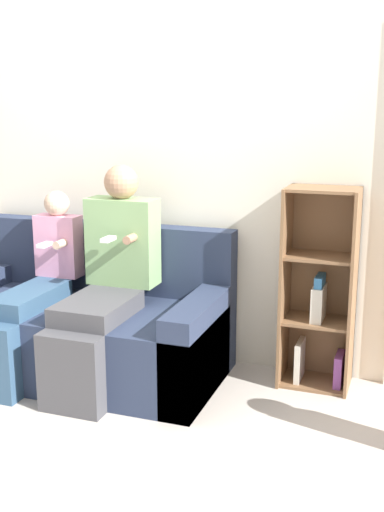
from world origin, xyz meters
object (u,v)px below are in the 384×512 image
Objects in this scene: couch at (83,327)px; adult_seated at (107,275)px; child_seated at (34,288)px; bookshelf at (320,296)px.

adult_seated is (0.22, -0.07, 0.39)m from couch.
couch is 0.40m from child_seated.
adult_seated is at bearing -161.91° from bookshelf.
child_seated reaches higher than couch.
adult_seated is at bearing 6.99° from child_seated.
adult_seated is at bearing -18.12° from couch.
bookshelf is (1.22, 0.40, -0.12)m from adult_seated.
child_seated is (-0.48, -0.06, -0.11)m from adult_seated.
couch is 1.36× the size of adult_seated.
couch is 1.48× the size of bookshelf.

